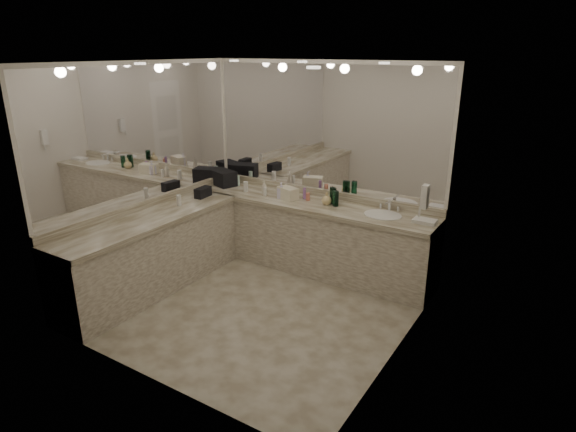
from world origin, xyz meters
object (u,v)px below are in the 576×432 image
Objects in this scene: wall_phone at (425,197)px; black_toiletry_bag at (223,178)px; soap_bottle_a at (264,188)px; sink at (383,216)px; cream_cosmetic_case at (288,193)px; soap_bottle_c at (327,198)px; hand_towel at (425,221)px; soap_bottle_b at (281,190)px.

wall_phone reaches higher than black_toiletry_bag.
wall_phone is 1.32× the size of soap_bottle_a.
wall_phone is at bearing -10.29° from black_toiletry_bag.
wall_phone is at bearing -39.57° from sink.
cream_cosmetic_case is 0.54m from soap_bottle_c.
hand_towel is 2.14m from soap_bottle_a.
cream_cosmetic_case is at bearing -175.09° from soap_bottle_c.
cream_cosmetic_case reaches higher than hand_towel.
black_toiletry_bag is 1.66m from soap_bottle_c.
cream_cosmetic_case is at bearing -4.12° from black_toiletry_bag.
wall_phone is 1.97m from cream_cosmetic_case.
black_toiletry_bag is 0.75m from soap_bottle_a.
soap_bottle_b is (-1.85, -0.05, 0.08)m from hand_towel.
hand_towel is at bearing 103.16° from wall_phone.
soap_bottle_a is (-1.65, -0.03, 0.10)m from sink.
black_toiletry_bag is 2.89m from hand_towel.
cream_cosmetic_case is (-1.88, 0.46, -0.37)m from wall_phone.
soap_bottle_c is at bearing -1.21° from black_toiletry_bag.
wall_phone is 2.33m from soap_bottle_a.
sink is 1.78× the size of hand_towel.
hand_towel is 1.19× the size of soap_bottle_b.
sink is 1.65m from soap_bottle_a.
black_toiletry_bag is at bearing 178.79° from soap_bottle_c.
sink is at bearing -179.90° from hand_towel.
cream_cosmetic_case is (-1.27, -0.04, 0.08)m from sink.
soap_bottle_a reaches higher than sink.
hand_towel is at bearing 0.10° from sink.
wall_phone reaches higher than sink.
wall_phone is 0.64× the size of black_toiletry_bag.
wall_phone is at bearing -11.85° from soap_bottle_a.
wall_phone reaches higher than hand_towel.
sink is at bearing 2.23° from soap_bottle_b.
wall_phone is at bearing -76.84° from hand_towel.
cream_cosmetic_case reaches higher than sink.
soap_bottle_a is at bearing -179.23° from hand_towel.
black_toiletry_bag is at bearing 179.12° from hand_towel.
soap_bottle_a is (-2.13, -0.03, 0.07)m from hand_towel.
wall_phone is at bearing 3.71° from cream_cosmetic_case.
soap_bottle_b is at bearing -177.77° from sink.
sink is at bearing -0.78° from soap_bottle_c.
soap_bottle_a is 0.88× the size of soap_bottle_b.
soap_bottle_b is at bearing -174.23° from soap_bottle_c.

